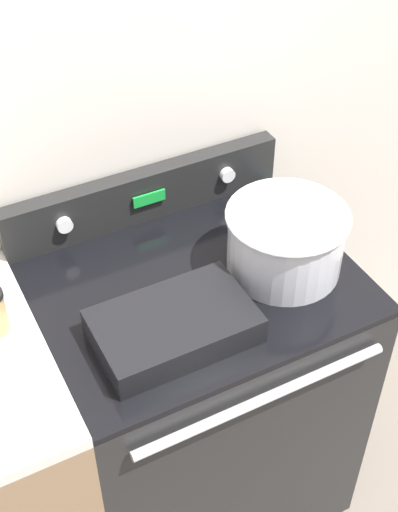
{
  "coord_description": "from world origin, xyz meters",
  "views": [
    {
      "loc": [
        -0.57,
        -0.8,
        2.1
      ],
      "look_at": [
        0.02,
        0.33,
        0.96
      ],
      "focal_mm": 50.0,
      "sensor_mm": 36.0,
      "label": 1
    }
  ],
  "objects": [
    {
      "name": "ladle",
      "position": [
        0.37,
        0.43,
        0.94
      ],
      "size": [
        0.08,
        0.32,
        0.08
      ],
      "color": "teal",
      "rests_on": "stove_range"
    },
    {
      "name": "kitchen_wall",
      "position": [
        0.0,
        0.66,
        1.25
      ],
      "size": [
        8.0,
        0.05,
        2.5
      ],
      "color": "beige",
      "rests_on": "ground_plane"
    },
    {
      "name": "mixing_bowl",
      "position": [
        0.22,
        0.26,
        1.0
      ],
      "size": [
        0.3,
        0.3,
        0.17
      ],
      "color": "silver",
      "rests_on": "stove_range"
    },
    {
      "name": "casserole_dish",
      "position": [
        -0.12,
        0.17,
        0.94
      ],
      "size": [
        0.35,
        0.22,
        0.07
      ],
      "color": "black",
      "rests_on": "stove_range"
    },
    {
      "name": "stove_range",
      "position": [
        0.0,
        0.31,
        0.45
      ],
      "size": [
        0.77,
        0.66,
        0.9
      ],
      "color": "black",
      "rests_on": "ground_plane"
    },
    {
      "name": "control_panel",
      "position": [
        0.0,
        0.6,
        0.97
      ],
      "size": [
        0.77,
        0.07,
        0.14
      ],
      "color": "black",
      "rests_on": "stove_range"
    }
  ]
}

